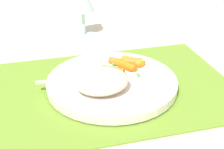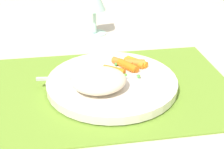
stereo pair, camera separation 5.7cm
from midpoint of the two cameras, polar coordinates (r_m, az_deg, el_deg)
ground_plane at (r=0.65m, az=-2.49°, el=-2.59°), size 2.40×2.40×0.00m
placemat at (r=0.65m, az=-2.50°, el=-2.37°), size 0.49×0.34×0.01m
plate at (r=0.64m, az=-2.52°, el=-1.50°), size 0.26×0.26×0.02m
rice_mound at (r=0.59m, az=-4.72°, el=-1.18°), size 0.10×0.09×0.04m
carrot_portion at (r=0.68m, az=0.07°, el=1.80°), size 0.10×0.08×0.02m
pea_scatter at (r=0.67m, az=0.60°, el=1.15°), size 0.09×0.08×0.01m
fork at (r=0.64m, az=-4.86°, el=-0.77°), size 0.21×0.04×0.01m
wine_glass at (r=0.90m, az=-7.29°, el=12.93°), size 0.06×0.06×0.14m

